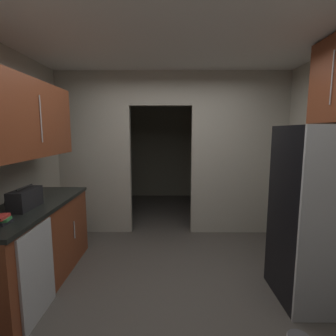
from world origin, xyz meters
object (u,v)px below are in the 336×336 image
(refrigerator, at_px, (322,216))
(dishwasher, at_px, (38,273))
(book_stack, at_px, (1,220))
(boombox, at_px, (25,199))

(refrigerator, xyz_separation_m, dishwasher, (-2.68, -0.29, -0.45))
(book_stack, bearing_deg, boombox, 95.77)
(boombox, xyz_separation_m, book_stack, (0.05, -0.45, -0.06))
(boombox, distance_m, book_stack, 0.45)
(boombox, bearing_deg, dishwasher, -53.23)
(refrigerator, distance_m, boombox, 2.97)
(refrigerator, distance_m, book_stack, 2.94)
(refrigerator, relative_size, book_stack, 10.28)
(book_stack, bearing_deg, refrigerator, 7.02)
(dishwasher, height_order, book_stack, book_stack)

